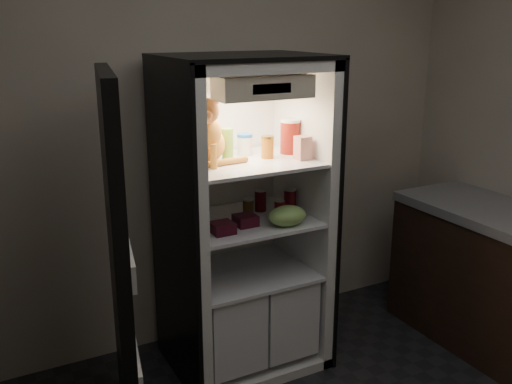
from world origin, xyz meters
TOP-DOWN VIEW (x-y plane):
  - room_shell at (0.00, 0.00)m, footprint 3.60×3.60m
  - refrigerator at (0.00, 1.38)m, footprint 0.90×0.72m
  - fridge_door at (-0.85, 0.94)m, footprint 0.23×0.86m
  - tabby_cat at (-0.23, 1.34)m, footprint 0.34×0.41m
  - parmesan_shaker at (-0.07, 1.41)m, footprint 0.07×0.07m
  - mayo_tub at (0.06, 1.44)m, footprint 0.09×0.09m
  - salsa_jar at (0.14, 1.31)m, footprint 0.07×0.07m
  - pepper_jar at (0.32, 1.36)m, footprint 0.12×0.12m
  - cream_carton at (0.30, 1.19)m, footprint 0.08×0.08m
  - soda_can_a at (0.15, 1.41)m, footprint 0.07×0.07m
  - soda_can_b at (0.30, 1.32)m, footprint 0.08×0.08m
  - soda_can_c at (0.18, 1.24)m, footprint 0.06×0.06m
  - condiment_jar at (0.06, 1.41)m, footprint 0.07×0.07m
  - grape_bag at (0.16, 1.11)m, footprint 0.23×0.16m
  - berry_box_left at (-0.22, 1.17)m, footprint 0.12×0.12m
  - berry_box_right at (-0.05, 1.22)m, footprint 0.12×0.12m

SIDE VIEW (x-z plane):
  - refrigerator at x=0.00m, z-range -0.15..1.73m
  - fridge_door at x=-0.85m, z-range -0.01..1.84m
  - berry_box_right at x=-0.05m, z-range 0.94..1.00m
  - berry_box_left at x=-0.22m, z-range 0.94..1.00m
  - condiment_jar at x=0.06m, z-range 0.94..1.03m
  - soda_can_c at x=0.18m, z-range 0.94..1.05m
  - grape_bag at x=0.16m, z-range 0.94..1.05m
  - soda_can_a at x=0.15m, z-range 0.94..1.07m
  - soda_can_b at x=0.30m, z-range 0.94..1.08m
  - mayo_tub at x=0.06m, z-range 1.29..1.42m
  - salsa_jar at x=0.14m, z-range 1.29..1.42m
  - cream_carton at x=0.30m, z-range 1.29..1.42m
  - parmesan_shaker at x=-0.07m, z-range 1.29..1.46m
  - pepper_jar at x=0.32m, z-range 1.29..1.49m
  - tabby_cat at x=-0.23m, z-range 1.24..1.65m
  - room_shell at x=0.00m, z-range -0.18..3.42m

